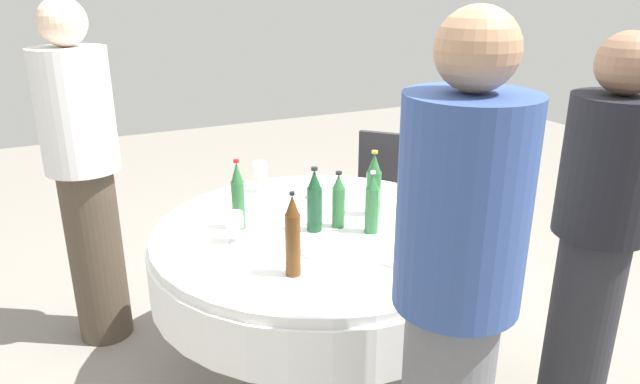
% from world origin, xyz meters
% --- Properties ---
extents(ground_plane, '(10.00, 10.00, 0.00)m').
position_xyz_m(ground_plane, '(0.00, 0.00, 0.00)').
color(ground_plane, gray).
extents(dining_table, '(1.46, 1.46, 0.74)m').
position_xyz_m(dining_table, '(0.00, 0.00, 0.59)').
color(dining_table, white).
rests_on(dining_table, ground_plane).
extents(bottle_dark_green_west, '(0.06, 0.06, 0.31)m').
position_xyz_m(bottle_dark_green_west, '(-0.30, -0.52, 0.88)').
color(bottle_dark_green_west, '#194728').
rests_on(bottle_dark_green_west, dining_table).
extents(bottle_green_outer, '(0.06, 0.06, 0.31)m').
position_xyz_m(bottle_green_outer, '(0.15, 0.31, 0.88)').
color(bottle_green_outer, '#2D6B38').
rests_on(bottle_green_outer, dining_table).
extents(bottle_dark_green_near, '(0.07, 0.07, 0.28)m').
position_xyz_m(bottle_dark_green_near, '(-0.01, 0.03, 0.87)').
color(bottle_dark_green_near, '#194728').
rests_on(bottle_dark_green_near, dining_table).
extents(bottle_green_front, '(0.06, 0.06, 0.27)m').
position_xyz_m(bottle_green_front, '(-0.13, -0.18, 0.87)').
color(bottle_green_front, '#2D6B38').
rests_on(bottle_green_front, dining_table).
extents(bottle_green_left, '(0.07, 0.07, 0.30)m').
position_xyz_m(bottle_green_left, '(0.03, -0.28, 0.88)').
color(bottle_green_left, '#2D6B38').
rests_on(bottle_green_left, dining_table).
extents(bottle_brown_east, '(0.06, 0.06, 0.32)m').
position_xyz_m(bottle_brown_east, '(-0.33, 0.27, 0.89)').
color(bottle_brown_east, '#593314').
rests_on(bottle_brown_east, dining_table).
extents(bottle_green_rear, '(0.06, 0.06, 0.25)m').
position_xyz_m(bottle_green_rear, '(-0.02, -0.08, 0.86)').
color(bottle_green_rear, '#2D6B38').
rests_on(bottle_green_rear, dining_table).
extents(wine_glass_front, '(0.07, 0.07, 0.16)m').
position_xyz_m(wine_glass_front, '(0.54, 0.07, 0.86)').
color(wine_glass_front, white).
rests_on(wine_glass_front, dining_table).
extents(wine_glass_left, '(0.07, 0.07, 0.13)m').
position_xyz_m(wine_glass_left, '(0.02, 0.37, 0.83)').
color(wine_glass_left, white).
rests_on(wine_glass_left, dining_table).
extents(plate_mid, '(0.20, 0.20, 0.04)m').
position_xyz_m(plate_mid, '(0.31, -0.12, 0.75)').
color(plate_mid, white).
rests_on(plate_mid, dining_table).
extents(plate_inner, '(0.22, 0.22, 0.02)m').
position_xyz_m(plate_inner, '(-0.21, 0.07, 0.75)').
color(plate_inner, white).
rests_on(plate_inner, dining_table).
extents(plate_far, '(0.21, 0.21, 0.04)m').
position_xyz_m(plate_far, '(-0.11, -0.46, 0.75)').
color(plate_far, white).
rests_on(plate_far, dining_table).
extents(fork_outer, '(0.13, 0.15, 0.00)m').
position_xyz_m(fork_outer, '(0.19, -0.47, 0.74)').
color(fork_outer, silver).
rests_on(fork_outer, dining_table).
extents(folded_napkin, '(0.17, 0.17, 0.02)m').
position_xyz_m(folded_napkin, '(-0.45, -0.15, 0.75)').
color(folded_napkin, white).
rests_on(folded_napkin, dining_table).
extents(person_west, '(0.34, 0.34, 1.69)m').
position_xyz_m(person_west, '(-0.98, 0.06, 0.89)').
color(person_west, slate).
rests_on(person_west, ground_plane).
extents(person_outer, '(0.34, 0.34, 1.59)m').
position_xyz_m(person_outer, '(-0.70, -0.84, 0.83)').
color(person_outer, '#26262B').
rests_on(person_outer, ground_plane).
extents(person_near, '(0.34, 0.34, 1.68)m').
position_xyz_m(person_near, '(0.77, 0.87, 0.88)').
color(person_near, '#4C3F33').
rests_on(person_near, ground_plane).
extents(chair_east, '(0.57, 0.57, 0.87)m').
position_xyz_m(chair_east, '(0.90, -0.96, 0.52)').
color(chair_east, '#2D2D33').
rests_on(chair_east, ground_plane).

